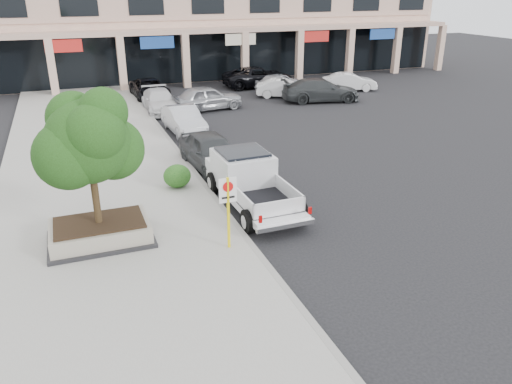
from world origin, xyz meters
TOP-DOWN VIEW (x-y plane):
  - ground at (0.00, 0.00)m, footprint 120.00×120.00m
  - sidewalk at (-5.50, 6.00)m, footprint 8.00×52.00m
  - curb at (-1.55, 6.00)m, footprint 0.20×52.00m
  - strip_mall at (8.00, 33.93)m, footprint 40.55×12.43m
  - planter at (-5.92, 1.89)m, footprint 3.20×2.20m
  - planter_tree at (-5.78, 2.04)m, footprint 2.90×2.55m
  - no_parking_sign at (-2.26, 0.05)m, footprint 0.55×0.09m
  - hedge at (-2.63, 5.54)m, footprint 1.10×0.99m
  - pickup_truck at (-0.35, 3.02)m, footprint 2.31×5.97m
  - curb_car_a at (-0.61, 7.57)m, footprint 2.32×4.85m
  - curb_car_b at (-0.39, 13.82)m, footprint 1.77×4.51m
  - curb_car_c at (-0.65, 19.42)m, footprint 2.06×4.85m
  - curb_car_d at (-0.56, 23.78)m, footprint 2.43×5.06m
  - lot_car_a at (2.33, 18.69)m, footprint 4.98×2.67m
  - lot_car_b at (8.74, 20.65)m, footprint 4.26×2.93m
  - lot_car_c at (10.59, 18.41)m, footprint 5.85×3.32m
  - lot_car_d at (8.48, 25.14)m, footprint 5.85×2.80m
  - lot_car_e at (9.38, 22.98)m, footprint 4.37×2.83m
  - lot_car_f at (14.58, 21.16)m, footprint 4.37×2.67m

SIDE VIEW (x-z plane):
  - ground at x=0.00m, z-range 0.00..0.00m
  - sidewalk at x=-5.50m, z-range 0.00..0.15m
  - curb at x=-1.55m, z-range 0.00..0.15m
  - planter at x=-5.92m, z-range 0.14..0.82m
  - hedge at x=-2.63m, z-range 0.15..1.08m
  - lot_car_b at x=8.74m, z-range 0.00..1.33m
  - lot_car_f at x=14.58m, z-range 0.00..1.36m
  - lot_car_e at x=9.38m, z-range 0.00..1.38m
  - curb_car_d at x=-0.56m, z-range 0.00..1.39m
  - curb_car_c at x=-0.65m, z-range 0.00..1.40m
  - curb_car_b at x=-0.39m, z-range 0.00..1.46m
  - lot_car_c at x=10.59m, z-range 0.00..1.60m
  - curb_car_a at x=-0.61m, z-range 0.00..1.60m
  - lot_car_d at x=8.48m, z-range 0.00..1.61m
  - lot_car_a at x=2.33m, z-range 0.00..1.61m
  - pickup_truck at x=-0.35m, z-range 0.00..1.87m
  - no_parking_sign at x=-2.26m, z-range 0.48..2.78m
  - planter_tree at x=-5.78m, z-range 1.41..5.41m
  - strip_mall at x=8.00m, z-range 0.00..9.50m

